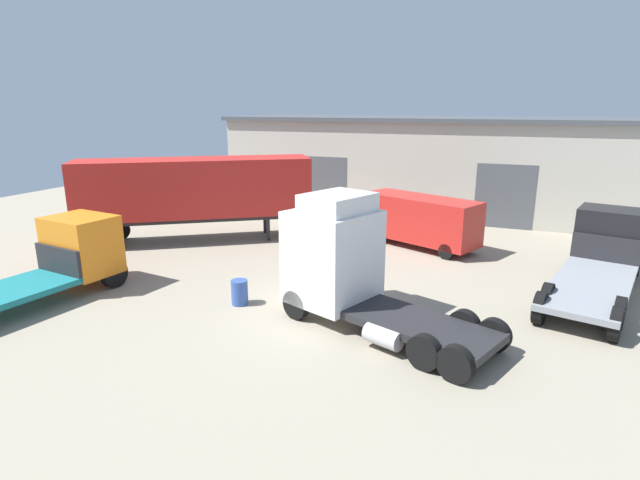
# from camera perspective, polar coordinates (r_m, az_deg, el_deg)

# --- Properties ---
(ground_plane) EXTENTS (60.00, 60.00, 0.00)m
(ground_plane) POSITION_cam_1_polar(r_m,az_deg,el_deg) (17.87, 0.05, -7.03)
(ground_plane) COLOR gray
(warehouse_building) EXTENTS (25.30, 9.12, 6.00)m
(warehouse_building) POSITION_cam_1_polar(r_m,az_deg,el_deg) (34.42, 11.65, 8.64)
(warehouse_building) COLOR #B7B2A3
(warehouse_building) RESTS_ON ground_plane
(tractor_unit_white) EXTENTS (7.23, 4.74, 4.09)m
(tractor_unit_white) POSITION_cam_1_polar(r_m,az_deg,el_deg) (15.90, 2.88, -2.59)
(tractor_unit_white) COLOR silver
(tractor_unit_white) RESTS_ON ground_plane
(container_trailer_blue) EXTENTS (10.87, 8.51, 4.18)m
(container_trailer_blue) POSITION_cam_1_polar(r_m,az_deg,el_deg) (25.95, -14.16, 5.64)
(container_trailer_blue) COLOR red
(container_trailer_blue) RESTS_ON ground_plane
(flatbed_truck_black) EXTENTS (4.30, 8.68, 2.73)m
(flatbed_truck_black) POSITION_cam_1_polar(r_m,az_deg,el_deg) (22.20, 29.70, -1.08)
(flatbed_truck_black) COLOR black
(flatbed_truck_black) RESTS_ON ground_plane
(flatbed_truck_orange) EXTENTS (3.43, 8.41, 2.74)m
(flatbed_truck_orange) POSITION_cam_1_polar(r_m,az_deg,el_deg) (20.30, -28.41, -2.27)
(flatbed_truck_orange) COLOR orange
(flatbed_truck_orange) RESTS_ON ground_plane
(delivery_van_red) EXTENTS (6.20, 4.18, 2.47)m
(delivery_van_red) POSITION_cam_1_polar(r_m,az_deg,el_deg) (24.87, 11.03, 2.36)
(delivery_van_red) COLOR red
(delivery_van_red) RESTS_ON ground_plane
(oil_drum) EXTENTS (0.58, 0.58, 0.88)m
(oil_drum) POSITION_cam_1_polar(r_m,az_deg,el_deg) (17.71, -9.18, -5.92)
(oil_drum) COLOR #33519E
(oil_drum) RESTS_ON ground_plane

